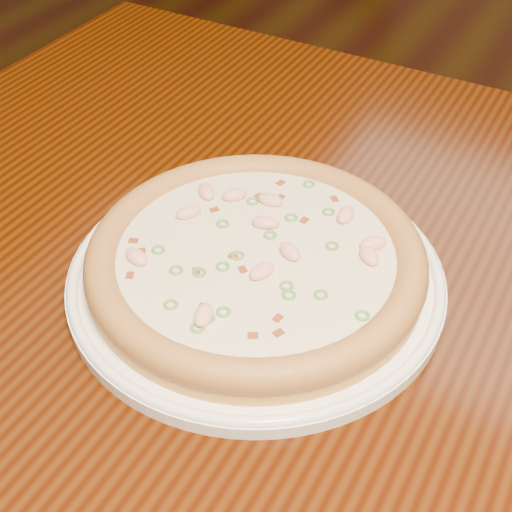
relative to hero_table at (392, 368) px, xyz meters
The scene contains 4 objects.
ground 0.74m from the hero_table, 147.99° to the left, with size 9.00×9.00×0.00m, color black.
hero_table is the anchor object (origin of this frame).
plate 0.17m from the hero_table, 157.38° to the right, with size 0.32×0.32×0.02m.
pizza 0.18m from the hero_table, 157.46° to the right, with size 0.29×0.29×0.03m.
Camera 1 is at (0.40, -0.63, 1.18)m, focal length 50.00 mm.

